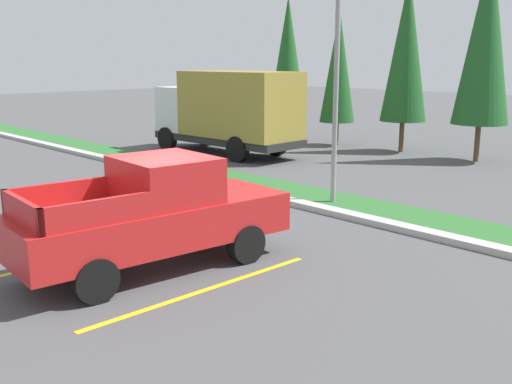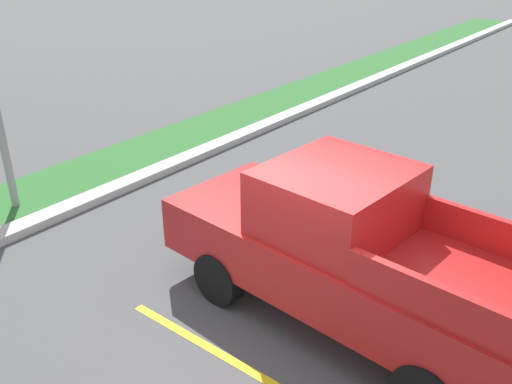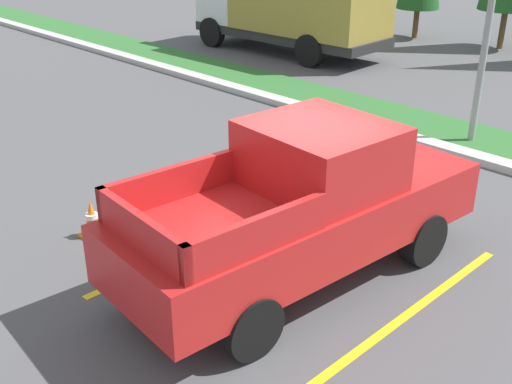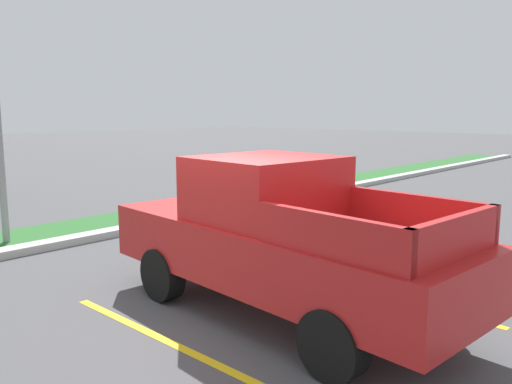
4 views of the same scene
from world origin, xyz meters
name	(u,v)px [view 3 (image 3 of 4)]	position (x,y,z in m)	size (l,w,h in m)	color
ground_plane	(301,247)	(0.00, 0.00, 0.00)	(120.00, 120.00, 0.00)	#4C4C4F
parking_line_near	(224,235)	(-1.06, -0.57, 0.00)	(0.12, 4.80, 0.01)	yellow
parking_line_far	(394,324)	(2.04, -0.57, 0.00)	(0.12, 4.80, 0.01)	yellow
curb_strip	(470,156)	(0.00, 5.00, 0.07)	(56.00, 0.40, 0.15)	#B2B2AD
grass_median	(496,144)	(0.00, 6.10, 0.03)	(56.00, 1.80, 0.06)	#2D662D
pickup_truck_main	(304,205)	(0.49, -0.52, 1.04)	(2.30, 5.36, 2.10)	black
traffic_cone	(92,219)	(-2.43, -2.01, 0.29)	(0.36, 0.36, 0.60)	orange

